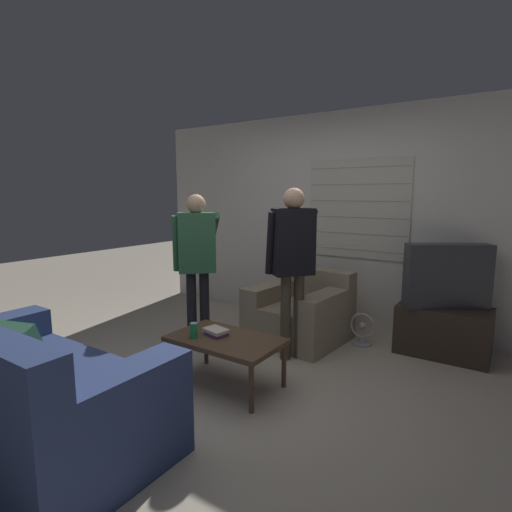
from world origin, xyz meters
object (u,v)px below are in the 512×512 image
Objects in this scene: tv at (447,276)px; person_left_standing at (197,253)px; armchair_beige at (301,312)px; coffee_table at (226,342)px; book_stack at (216,332)px; person_right_standing at (293,253)px; spare_remote at (219,335)px; floor_fan at (362,331)px; couch_blue at (29,396)px; soda_can at (194,330)px.

person_left_standing is at bearing -2.82° from tv.
armchair_beige reaches higher than coffee_table.
coffee_table is at bearing 94.76° from armchair_beige.
book_stack is (0.66, -0.51, -0.55)m from person_left_standing.
person_right_standing is 12.29× the size of spare_remote.
coffee_table is at bearing -153.42° from person_right_standing.
book_stack is 1.71m from floor_fan.
armchair_beige reaches higher than floor_fan.
floor_fan is (0.75, 1.51, -0.29)m from book_stack.
coffee_table is (0.53, 1.33, 0.04)m from couch_blue.
person_right_standing reaches higher than spare_remote.
person_left_standing is (-0.76, 0.52, 0.62)m from coffee_table.
tv reaches higher than floor_fan.
couch_blue is 2.31× the size of tv.
couch_blue reaches higher than spare_remote.
armchair_beige is 0.91m from person_right_standing.
book_stack is 1.80× the size of soda_can.
armchair_beige is 1.50m from soda_can.
floor_fan is at bearing 6.17° from person_right_standing.
spare_remote is (-0.08, -1.32, 0.13)m from armchair_beige.
book_stack is 0.04m from spare_remote.
spare_remote is at bearing 70.79° from couch_blue.
person_right_standing is 1.22m from floor_fan.
tv is at bearing 57.58° from couch_blue.
spare_remote is at bearing -157.93° from person_right_standing.
coffee_table is at bearing 68.20° from couch_blue.
floor_fan is (1.17, 2.85, -0.18)m from couch_blue.
couch_blue is 1.09× the size of person_right_standing.
coffee_table is 0.09m from spare_remote.
tv is at bearing -15.14° from person_left_standing.
person_right_standing is at bearing -122.99° from floor_fan.
floor_fan is (0.64, 1.52, -0.22)m from coffee_table.
book_stack is at bearing 90.24° from armchair_beige.
tv is 1.53m from person_right_standing.
floor_fan is (1.41, 1.00, -0.84)m from person_left_standing.
floor_fan is (0.63, 0.19, -0.15)m from armchair_beige.
person_right_standing reaches higher than person_left_standing.
spare_remote is (-1.46, -1.71, -0.37)m from tv.
spare_remote reaches higher than coffee_table.
person_right_standing is (-1.21, -0.90, 0.23)m from tv.
person_left_standing reaches higher than coffee_table.
armchair_beige is 1.33m from coffee_table.
coffee_table is 1.06m from person_right_standing.
coffee_table is (-0.01, -1.33, 0.07)m from armchair_beige.
coffee_table is at bearing 24.04° from spare_remote.
spare_remote is (-0.07, 0.00, 0.05)m from coffee_table.
book_stack is (-1.50, -1.70, -0.36)m from tv.
armchair_beige is at bearing 84.96° from book_stack.
person_right_standing reaches higher than soda_can.
person_left_standing is 1.00m from book_stack.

